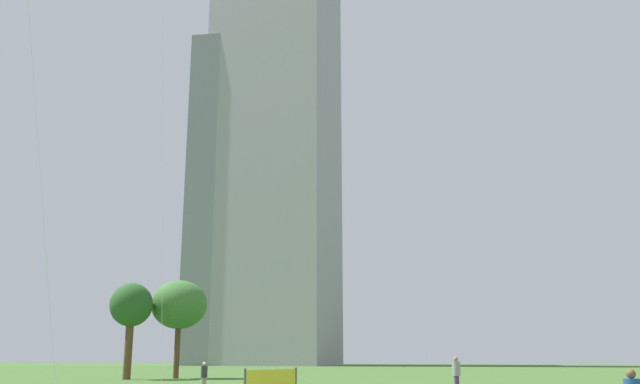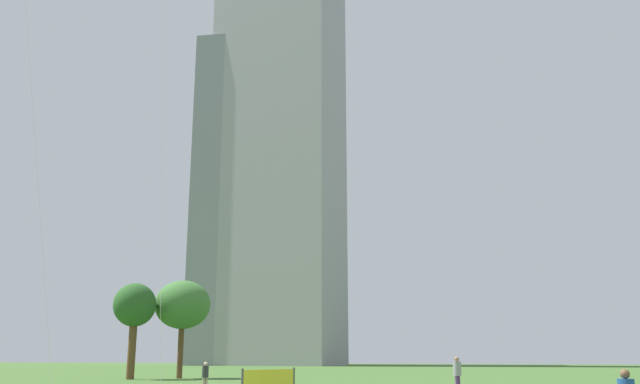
{
  "view_description": "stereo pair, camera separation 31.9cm",
  "coord_description": "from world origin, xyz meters",
  "px_view_note": "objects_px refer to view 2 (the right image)",
  "views": [
    {
      "loc": [
        8.47,
        -17.27,
        1.92
      ],
      "look_at": [
        -0.34,
        13.2,
        9.7
      ],
      "focal_mm": 37.44,
      "sensor_mm": 36.0,
      "label": 1
    },
    {
      "loc": [
        8.78,
        -17.18,
        1.92
      ],
      "look_at": [
        -0.34,
        13.2,
        9.7
      ],
      "focal_mm": 37.44,
      "sensor_mm": 36.0,
      "label": 2
    }
  ],
  "objects_px": {
    "distant_highrise_0": "(279,112)",
    "distant_highrise_1": "(265,200)",
    "person_standing_2": "(457,372)",
    "park_tree_0": "(135,307)",
    "person_standing_1": "(205,375)",
    "park_tree_1": "(183,305)"
  },
  "relations": [
    {
      "from": "person_standing_1",
      "to": "person_standing_2",
      "type": "bearing_deg",
      "value": 142.32
    },
    {
      "from": "distant_highrise_1",
      "to": "person_standing_2",
      "type": "bearing_deg",
      "value": -69.96
    },
    {
      "from": "person_standing_2",
      "to": "park_tree_1",
      "type": "distance_m",
      "value": 30.73
    },
    {
      "from": "distant_highrise_1",
      "to": "person_standing_1",
      "type": "bearing_deg",
      "value": -76.95
    },
    {
      "from": "person_standing_2",
      "to": "park_tree_1",
      "type": "relative_size",
      "value": 0.22
    },
    {
      "from": "person_standing_1",
      "to": "distant_highrise_0",
      "type": "xyz_separation_m",
      "value": [
        -30.3,
        92.02,
        51.35
      ]
    },
    {
      "from": "distant_highrise_0",
      "to": "distant_highrise_1",
      "type": "distance_m",
      "value": 19.2
    },
    {
      "from": "park_tree_0",
      "to": "distant_highrise_1",
      "type": "height_order",
      "value": "distant_highrise_1"
    },
    {
      "from": "distant_highrise_0",
      "to": "distant_highrise_1",
      "type": "height_order",
      "value": "distant_highrise_0"
    },
    {
      "from": "person_standing_1",
      "to": "distant_highrise_0",
      "type": "relative_size",
      "value": 0.01
    },
    {
      "from": "person_standing_2",
      "to": "park_tree_0",
      "type": "xyz_separation_m",
      "value": [
        -27.61,
        13.87,
        4.79
      ]
    },
    {
      "from": "person_standing_2",
      "to": "distant_highrise_1",
      "type": "distance_m",
      "value": 111.91
    },
    {
      "from": "person_standing_2",
      "to": "park_tree_1",
      "type": "height_order",
      "value": "park_tree_1"
    },
    {
      "from": "park_tree_1",
      "to": "distant_highrise_0",
      "type": "height_order",
      "value": "distant_highrise_0"
    },
    {
      "from": "distant_highrise_0",
      "to": "person_standing_2",
      "type": "bearing_deg",
      "value": -59.68
    },
    {
      "from": "person_standing_1",
      "to": "distant_highrise_0",
      "type": "height_order",
      "value": "distant_highrise_0"
    },
    {
      "from": "park_tree_1",
      "to": "distant_highrise_1",
      "type": "relative_size",
      "value": 0.12
    },
    {
      "from": "park_tree_0",
      "to": "distant_highrise_0",
      "type": "height_order",
      "value": "distant_highrise_0"
    },
    {
      "from": "person_standing_2",
      "to": "park_tree_0",
      "type": "relative_size",
      "value": 0.24
    },
    {
      "from": "person_standing_2",
      "to": "park_tree_1",
      "type": "bearing_deg",
      "value": 75.75
    },
    {
      "from": "person_standing_1",
      "to": "park_tree_1",
      "type": "relative_size",
      "value": 0.19
    },
    {
      "from": "person_standing_1",
      "to": "distant_highrise_0",
      "type": "bearing_deg",
      "value": -117.82
    }
  ]
}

